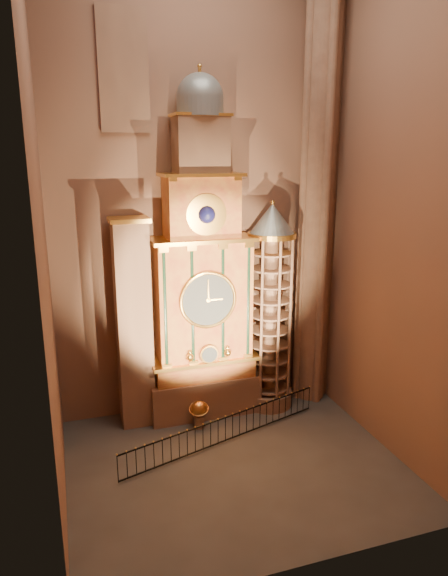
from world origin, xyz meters
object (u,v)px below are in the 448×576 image
object	(u,v)px
celestial_globe	(199,412)
stair_turret	(270,310)
astronomical_clock	(202,287)
iron_railing	(225,429)
portrait_tower	(134,324)

from	to	relation	value
celestial_globe	stair_turret	bearing A→B (deg)	16.45
celestial_globe	astronomical_clock	bearing A→B (deg)	66.23
iron_railing	portrait_tower	bearing A→B (deg)	137.82
astronomical_clock	iron_railing	xyz separation A→B (m)	(0.15, -3.20, -6.00)
portrait_tower	iron_railing	size ratio (longest dim) A/B	1.00
astronomical_clock	celestial_globe	bearing A→B (deg)	-113.77
portrait_tower	iron_railing	xyz separation A→B (m)	(3.55, -3.21, -4.47)
stair_turret	astronomical_clock	bearing A→B (deg)	175.70
portrait_tower	iron_railing	world-z (taller)	portrait_tower
astronomical_clock	celestial_globe	xyz separation A→B (m)	(-0.66, -1.49, -5.84)
celestial_globe	iron_railing	world-z (taller)	celestial_globe
celestial_globe	iron_railing	size ratio (longest dim) A/B	0.14
celestial_globe	iron_railing	bearing A→B (deg)	-64.77
astronomical_clock	iron_railing	bearing A→B (deg)	-87.37
portrait_tower	celestial_globe	bearing A→B (deg)	-28.81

